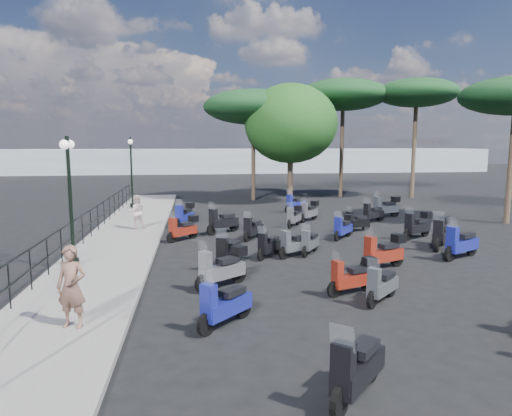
{
  "coord_description": "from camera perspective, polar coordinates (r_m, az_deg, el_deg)",
  "views": [
    {
      "loc": [
        -3.48,
        -15.44,
        3.97
      ],
      "look_at": [
        -1.03,
        3.42,
        1.2
      ],
      "focal_mm": 32.0,
      "sensor_mm": 36.0,
      "label": 1
    }
  ],
  "objects": [
    {
      "name": "scooter_17",
      "position": [
        26.02,
        5.07,
        0.59
      ],
      "size": [
        1.49,
        1.02,
        1.32
      ],
      "rotation": [
        0.0,
        0.0,
        2.12
      ],
      "color": "black",
      "rests_on": "ground"
    },
    {
      "name": "scooter_23",
      "position": [
        23.09,
        6.66,
        -0.46
      ],
      "size": [
        1.21,
        1.29,
        1.28
      ],
      "rotation": [
        0.0,
        0.0,
        2.4
      ],
      "color": "black",
      "rests_on": "ground"
    },
    {
      "name": "scooter_29",
      "position": [
        24.89,
        15.93,
        0.05
      ],
      "size": [
        1.75,
        0.86,
        1.44
      ],
      "rotation": [
        0.0,
        0.0,
        1.91
      ],
      "color": "black",
      "rests_on": "ground"
    },
    {
      "name": "scooter_21",
      "position": [
        19.95,
        19.51,
        -2.12
      ],
      "size": [
        1.59,
        1.09,
        1.41
      ],
      "rotation": [
        0.0,
        0.0,
        2.11
      ],
      "color": "black",
      "rests_on": "ground"
    },
    {
      "name": "scooter_6",
      "position": [
        7.61,
        12.43,
        -19.12
      ],
      "size": [
        1.28,
        1.39,
        1.42
      ],
      "rotation": [
        0.0,
        0.0,
        2.4
      ],
      "color": "black",
      "rests_on": "ground"
    },
    {
      "name": "scooter_1",
      "position": [
        12.62,
        -4.26,
        -7.57
      ],
      "size": [
        1.51,
        1.2,
        1.4
      ],
      "rotation": [
        0.0,
        0.0,
        2.21
      ],
      "color": "black",
      "rests_on": "ground"
    },
    {
      "name": "scooter_3",
      "position": [
        18.66,
        -9.12,
        -2.6
      ],
      "size": [
        1.28,
        1.2,
        1.27
      ],
      "rotation": [
        0.0,
        0.0,
        2.32
      ],
      "color": "black",
      "rests_on": "ground"
    },
    {
      "name": "pedestrian_far",
      "position": [
        20.76,
        -14.71,
        -0.48
      ],
      "size": [
        0.85,
        0.73,
        1.51
      ],
      "primitive_type": "imported",
      "rotation": [
        0.0,
        0.0,
        3.38
      ],
      "color": "beige",
      "rests_on": "sidewalk"
    },
    {
      "name": "pine_0",
      "position": [
        33.59,
        10.84,
        13.69
      ],
      "size": [
        6.31,
        6.31,
        8.35
      ],
      "color": "#38281E",
      "rests_on": "ground"
    },
    {
      "name": "scooter_8",
      "position": [
        15.77,
        1.63,
        -4.76
      ],
      "size": [
        1.02,
        1.21,
        1.19
      ],
      "rotation": [
        0.0,
        0.0,
        2.45
      ],
      "color": "black",
      "rests_on": "ground"
    },
    {
      "name": "scooter_9",
      "position": [
        15.91,
        4.91,
        -4.59
      ],
      "size": [
        1.38,
        0.93,
        1.24
      ],
      "rotation": [
        0.0,
        0.0,
        2.12
      ],
      "color": "black",
      "rests_on": "ground"
    },
    {
      "name": "scooter_11",
      "position": [
        21.53,
        4.77,
        -1.12
      ],
      "size": [
        0.96,
        1.37,
        1.23
      ],
      "rotation": [
        0.0,
        0.0,
        2.58
      ],
      "color": "black",
      "rests_on": "ground"
    },
    {
      "name": "scooter_22",
      "position": [
        19.12,
        10.85,
        -2.42
      ],
      "size": [
        1.15,
        1.26,
        1.24
      ],
      "rotation": [
        0.0,
        0.0,
        2.42
      ],
      "color": "black",
      "rests_on": "ground"
    },
    {
      "name": "sidewalk",
      "position": [
        19.09,
        -16.36,
        -3.83
      ],
      "size": [
        3.0,
        30.0,
        0.15
      ],
      "primitive_type": "cube",
      "color": "slate",
      "rests_on": "ground"
    },
    {
      "name": "distant_hills",
      "position": [
        60.59,
        -4.12,
        5.93
      ],
      "size": [
        70.0,
        8.0,
        3.0
      ],
      "primitive_type": "cube",
      "color": "gray",
      "rests_on": "ground"
    },
    {
      "name": "scooter_0",
      "position": [
        10.06,
        -3.97,
        -12.07
      ],
      "size": [
        1.28,
        1.31,
        1.37
      ],
      "rotation": [
        0.0,
        0.0,
        2.37
      ],
      "color": "black",
      "rests_on": "ground"
    },
    {
      "name": "scooter_10",
      "position": [
        19.9,
        -4.21,
        -1.77
      ],
      "size": [
        1.49,
        1.22,
        1.45
      ],
      "rotation": [
        0.0,
        0.0,
        2.24
      ],
      "color": "black",
      "rests_on": "ground"
    },
    {
      "name": "lamp_post_1",
      "position": [
        14.93,
        -22.23,
        1.73
      ],
      "size": [
        0.36,
        1.17,
        3.99
      ],
      "rotation": [
        0.0,
        0.0,
        0.09
      ],
      "color": "black",
      "rests_on": "sidewalk"
    },
    {
      "name": "scooter_27",
      "position": [
        17.07,
        24.22,
        -4.12
      ],
      "size": [
        1.71,
        1.05,
        1.49
      ],
      "rotation": [
        0.0,
        0.0,
        2.06
      ],
      "color": "black",
      "rests_on": "ground"
    },
    {
      "name": "broadleaf_tree",
      "position": [
        29.91,
        4.36,
        10.46
      ],
      "size": [
        6.0,
        6.0,
        7.67
      ],
      "color": "#38281E",
      "rests_on": "ground"
    },
    {
      "name": "scooter_16",
      "position": [
        20.75,
        12.48,
        -1.78
      ],
      "size": [
        1.41,
        0.76,
        1.19
      ],
      "rotation": [
        0.0,
        0.0,
        1.98
      ],
      "color": "black",
      "rests_on": "ground"
    },
    {
      "name": "lamp_post_2",
      "position": [
        27.53,
        -15.32,
        4.88
      ],
      "size": [
        0.41,
        1.2,
        4.08
      ],
      "rotation": [
        0.0,
        0.0,
        0.14
      ],
      "color": "black",
      "rests_on": "sidewalk"
    },
    {
      "name": "scooter_15",
      "position": [
        16.31,
        6.73,
        -4.37
      ],
      "size": [
        0.91,
        1.3,
        1.19
      ],
      "rotation": [
        0.0,
        0.0,
        2.57
      ],
      "color": "black",
      "rests_on": "ground"
    },
    {
      "name": "woman",
      "position": [
        10.24,
        -22.06,
        -9.11
      ],
      "size": [
        0.72,
        0.56,
        1.73
      ],
      "primitive_type": "imported",
      "rotation": [
        0.0,
        0.0,
        -0.26
      ],
      "color": "brown",
      "rests_on": "sidewalk"
    },
    {
      "name": "scooter_7",
      "position": [
        12.31,
        11.99,
        -8.45
      ],
      "size": [
        1.48,
        0.74,
        1.23
      ],
      "rotation": [
        0.0,
        0.0,
        1.92
      ],
      "color": "black",
      "rests_on": "ground"
    },
    {
      "name": "scooter_14",
      "position": [
        14.88,
        15.65,
        -5.4
      ],
      "size": [
        1.68,
        0.89,
        1.4
      ],
      "rotation": [
        0.0,
        0.0,
        1.95
      ],
      "color": "black",
      "rests_on": "ground"
    },
    {
      "name": "scooter_2",
      "position": [
        14.43,
        -3.39,
        -5.71
      ],
      "size": [
        0.98,
        1.6,
        1.4
      ],
      "rotation": [
        0.0,
        0.0,
        2.66
      ],
      "color": "black",
      "rests_on": "ground"
    },
    {
      "name": "scooter_5",
      "position": [
        21.84,
        -8.9,
        -0.91
      ],
      "size": [
        0.92,
        1.62,
        1.37
      ],
      "rotation": [
        0.0,
        0.0,
        2.72
      ],
      "color": "black",
      "rests_on": "ground"
    },
    {
      "name": "ground",
      "position": [
        16.32,
        5.18,
        -5.83
      ],
      "size": [
        120.0,
        120.0,
        0.0
      ],
      "primitive_type": "plane",
      "color": "black",
      "rests_on": "ground"
    },
    {
      "name": "railing",
      "position": [
        19.0,
        -20.43,
        -1.55
      ],
      "size": [
        0.04,
        26.04,
        1.1
      ],
      "color": "black",
      "rests_on": "sidewalk"
    },
    {
      "name": "pine_2",
      "position": [
        31.1,
        -0.34,
        12.48
      ],
      "size": [
        6.66,
        6.66,
        7.42
      ],
      "color": "#38281E",
      "rests_on": "ground"
    },
    {
      "name": "scooter_13",
      "position": [
        11.87,
        15.42,
        -9.36
      ],
      "size": [
        1.2,
        1.14,
        1.24
      ],
      "rotation": [
        0.0,
        0.0,
        2.32
      ],
      "color": "black",
      "rests_on": "ground"
    },
    {
      "name": "pine_1",
      "position": [
        34.27,
        19.45,
        13.38
      ],
      "size": [
        5.64,
        5.64,
        8.31
      ],
      "color": "#38281E",
      "rests_on": "ground"
    },
    {
      "name": "scooter_28",
      "position": [
        23.26,
        14.4,
        -0.7
      ],
      "size": [
        1.42,
        0.94,
        1.27
      ],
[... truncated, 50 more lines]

